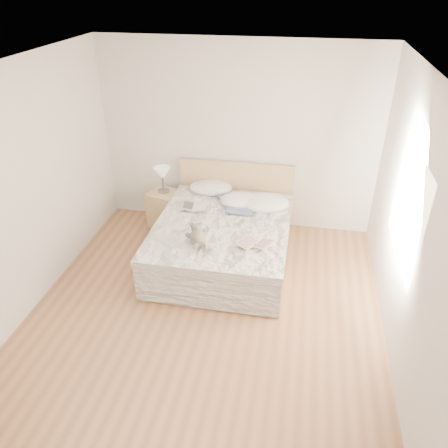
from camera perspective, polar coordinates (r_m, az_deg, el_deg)
The scene contains 17 objects.
floor at distance 5.13m, azimuth -2.60°, elevation -11.87°, with size 4.00×4.50×0.00m, color brown.
ceiling at distance 3.86m, azimuth -3.58°, elevation 19.16°, with size 4.00×4.50×0.00m, color white.
wall_back at distance 6.36m, azimuth 1.75°, elevation 11.17°, with size 4.00×0.02×2.70m, color silver.
wall_front at distance 2.71m, azimuth -14.93°, elevation -22.07°, with size 4.00×0.02×2.70m, color silver.
wall_left at distance 5.15m, azimuth -25.25°, elevation 3.29°, with size 0.02×4.50×2.70m, color silver.
wall_right at distance 4.37m, azimuth 23.42°, elevation -1.09°, with size 0.02×4.50×2.70m, color silver.
window at distance 4.58m, azimuth 22.91°, elevation 1.93°, with size 0.02×1.30×1.10m, color white.
bed at distance 5.87m, azimuth -0.06°, elevation -1.91°, with size 1.72×2.14×1.00m.
nightstand at distance 6.70m, azimuth -7.64°, elevation 1.95°, with size 0.45×0.40×0.56m, color tan.
table_lamp at distance 6.50m, azimuth -8.05°, elevation 6.42°, with size 0.31×0.31×0.38m.
pillow_left at distance 6.48m, azimuth -1.74°, elevation 4.77°, with size 0.63×0.44×0.19m, color white.
pillow_middle at distance 6.12m, azimuth 2.22°, elevation 3.12°, with size 0.60×0.42×0.18m, color white.
pillow_right at distance 6.07m, azimuth 5.41°, elevation 2.76°, with size 0.67×0.47×0.20m, color white.
blouse at distance 6.02m, azimuth 2.35°, elevation 2.48°, with size 0.55×0.59×0.02m, color #3A4F71, non-canonical shape.
photo_book at distance 5.98m, azimuth -3.90°, elevation 2.26°, with size 0.35×0.24×0.03m, color silver.
childrens_book at distance 5.20m, azimuth 4.17°, elevation -2.54°, with size 0.38×0.26×0.02m, color beige.
teddy_bear at distance 5.20m, azimuth -3.47°, elevation -2.24°, with size 0.23×0.33×0.17m, color #696051, non-canonical shape.
Camera 1 is at (0.93, -3.67, 3.46)m, focal length 35.00 mm.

